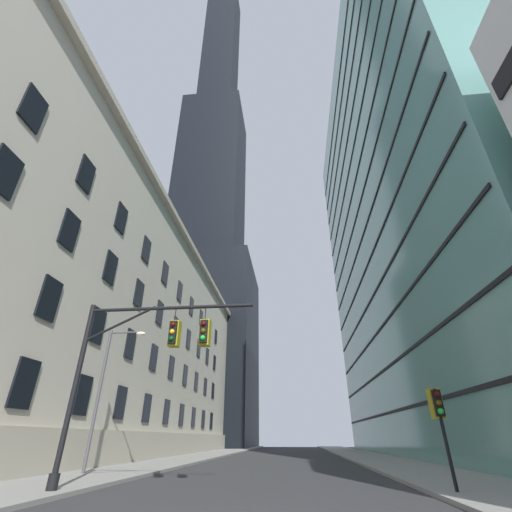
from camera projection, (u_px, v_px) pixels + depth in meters
name	position (u px, v px, depth m)	size (l,w,h in m)	color
station_building	(91.00, 327.00, 36.72)	(17.77, 64.34, 24.29)	beige
dark_skyscraper	(209.00, 216.00, 96.33)	(25.28, 25.28, 190.48)	black
glass_office_midrise	(431.00, 206.00, 46.11)	(19.90, 53.81, 58.18)	slate
traffic_signal_mast	(149.00, 351.00, 13.69)	(7.05, 0.63, 6.62)	black
traffic_light_near_right	(438.00, 408.00, 12.70)	(0.40, 0.63, 3.24)	black
street_lamppost	(107.00, 382.00, 19.53)	(2.27, 0.32, 7.35)	#47474C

